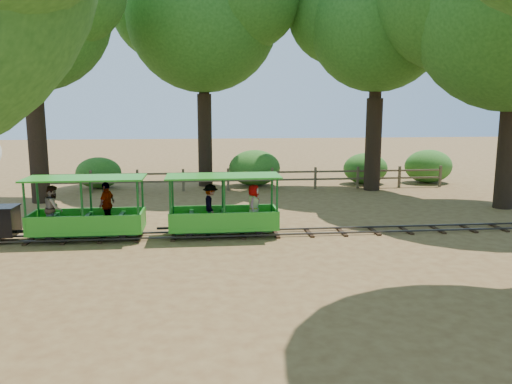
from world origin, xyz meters
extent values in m
plane|color=olive|center=(0.00, 0.00, 0.00)|extent=(90.00, 90.00, 0.00)
cube|color=#3F3D3A|center=(0.00, -0.30, 0.08)|extent=(22.00, 0.05, 0.05)
cube|color=#3F3D3A|center=(0.00, 0.30, 0.08)|extent=(22.00, 0.05, 0.05)
cube|color=#382314|center=(0.00, 0.00, 0.03)|extent=(0.12, 1.00, 0.05)
cube|color=#382314|center=(-5.00, 0.00, 0.03)|extent=(0.12, 1.00, 0.05)
cube|color=#382314|center=(5.00, 0.00, 0.03)|extent=(0.12, 1.00, 0.05)
cylinder|color=maroon|center=(-7.90, 0.38, 0.29)|extent=(0.38, 0.06, 0.38)
cube|color=green|center=(-5.39, 0.00, 0.30)|extent=(3.12, 1.19, 0.09)
cube|color=#12511A|center=(-5.39, 0.00, 0.19)|extent=(2.81, 0.46, 0.13)
cube|color=green|center=(-5.39, -0.56, 0.58)|extent=(3.12, 0.06, 0.46)
cube|color=green|center=(-5.39, 0.56, 0.58)|extent=(3.12, 0.06, 0.46)
cube|color=green|center=(-5.39, 0.00, 1.77)|extent=(3.26, 1.33, 0.05)
cylinder|color=#12511A|center=(-6.88, -0.54, 1.04)|extent=(0.06, 0.06, 1.47)
cylinder|color=#12511A|center=(-6.88, 0.54, 1.04)|extent=(0.06, 0.06, 1.47)
cylinder|color=#12511A|center=(-3.90, -0.54, 1.04)|extent=(0.06, 0.06, 1.47)
cylinder|color=#12511A|center=(-3.90, 0.54, 1.04)|extent=(0.06, 0.06, 1.47)
cube|color=#12511A|center=(-6.33, 0.00, 0.53)|extent=(0.11, 1.01, 0.37)
cube|color=#12511A|center=(-5.39, 0.00, 0.53)|extent=(0.11, 1.01, 0.37)
cube|color=#12511A|center=(-4.46, 0.00, 0.53)|extent=(0.11, 1.01, 0.37)
cylinder|color=black|center=(-6.39, -0.31, 0.23)|extent=(0.26, 0.06, 0.26)
cylinder|color=black|center=(-6.39, 0.31, 0.23)|extent=(0.26, 0.06, 0.26)
cylinder|color=black|center=(-4.39, -0.31, 0.23)|extent=(0.26, 0.06, 0.26)
cylinder|color=black|center=(-4.39, 0.31, 0.23)|extent=(0.26, 0.06, 0.26)
imported|color=gray|center=(-6.22, -0.25, 0.98)|extent=(0.55, 0.67, 1.27)
imported|color=gray|center=(-4.86, 0.14, 0.99)|extent=(0.54, 0.81, 1.28)
cube|color=green|center=(-1.54, 0.00, 0.30)|extent=(3.12, 1.19, 0.09)
cube|color=#12511A|center=(-1.54, 0.00, 0.19)|extent=(2.81, 0.46, 0.13)
cube|color=green|center=(-1.54, -0.56, 0.58)|extent=(3.12, 0.06, 0.46)
cube|color=green|center=(-1.54, 0.56, 0.58)|extent=(3.12, 0.06, 0.46)
cube|color=green|center=(-1.54, 0.00, 1.77)|extent=(3.26, 1.33, 0.05)
cylinder|color=#12511A|center=(-3.03, -0.54, 1.04)|extent=(0.06, 0.06, 1.47)
cylinder|color=#12511A|center=(-3.03, 0.54, 1.04)|extent=(0.06, 0.06, 1.47)
cylinder|color=#12511A|center=(-0.05, -0.54, 1.04)|extent=(0.06, 0.06, 1.47)
cylinder|color=#12511A|center=(-0.05, 0.54, 1.04)|extent=(0.06, 0.06, 1.47)
cube|color=#12511A|center=(-2.48, 0.00, 0.53)|extent=(0.11, 1.01, 0.37)
cube|color=#12511A|center=(-1.54, 0.00, 0.53)|extent=(0.11, 1.01, 0.37)
cube|color=#12511A|center=(-0.60, 0.00, 0.53)|extent=(0.11, 1.01, 0.37)
cylinder|color=black|center=(-2.54, -0.31, 0.23)|extent=(0.26, 0.06, 0.26)
cylinder|color=black|center=(-2.54, 0.31, 0.23)|extent=(0.26, 0.06, 0.26)
cylinder|color=black|center=(-0.54, -0.31, 0.23)|extent=(0.26, 0.06, 0.26)
cylinder|color=black|center=(-0.54, 0.31, 0.23)|extent=(0.26, 0.06, 0.26)
imported|color=gray|center=(-1.91, 0.11, 0.93)|extent=(0.48, 0.78, 1.17)
imported|color=gray|center=(-0.68, -0.17, 0.94)|extent=(0.55, 0.67, 1.19)
cylinder|color=#2D2116|center=(-8.50, 6.00, 2.05)|extent=(0.70, 0.70, 4.09)
cylinder|color=#2D2116|center=(-8.50, 6.00, 5.26)|extent=(0.52, 0.53, 2.34)
sphere|color=#215119|center=(-8.50, 6.00, 7.36)|extent=(6.15, 6.15, 6.15)
cylinder|color=#2D2116|center=(-2.00, 9.50, 2.16)|extent=(0.66, 0.66, 4.32)
cylinder|color=#2D2116|center=(-2.00, 9.50, 5.55)|extent=(0.50, 0.50, 2.47)
sphere|color=#215119|center=(-2.00, 9.50, 7.83)|extent=(6.95, 6.95, 6.95)
sphere|color=#215119|center=(-3.56, 10.72, 8.52)|extent=(5.56, 5.56, 5.56)
cylinder|color=#2D2116|center=(5.50, 7.50, 2.05)|extent=(0.72, 0.72, 4.10)
cylinder|color=#2D2116|center=(5.50, 7.50, 5.28)|extent=(0.54, 0.54, 2.35)
sphere|color=#215119|center=(5.50, 7.50, 7.35)|extent=(6.00, 6.00, 6.00)
sphere|color=#215119|center=(7.00, 6.60, 8.10)|extent=(4.50, 4.50, 4.50)
sphere|color=#215119|center=(4.15, 8.55, 7.95)|extent=(4.80, 4.80, 4.80)
cylinder|color=#2D2116|center=(9.00, 3.00, 1.95)|extent=(0.68, 0.68, 3.89)
cube|color=brown|center=(-9.00, 8.00, 0.50)|extent=(0.10, 0.10, 1.00)
cube|color=brown|center=(-7.00, 8.00, 0.50)|extent=(0.10, 0.10, 1.00)
cube|color=brown|center=(-5.00, 8.00, 0.50)|extent=(0.10, 0.10, 1.00)
cube|color=brown|center=(-3.00, 8.00, 0.50)|extent=(0.10, 0.10, 1.00)
cube|color=brown|center=(-1.00, 8.00, 0.50)|extent=(0.10, 0.10, 1.00)
cube|color=brown|center=(1.00, 8.00, 0.50)|extent=(0.10, 0.10, 1.00)
cube|color=brown|center=(3.00, 8.00, 0.50)|extent=(0.10, 0.10, 1.00)
cube|color=brown|center=(5.00, 8.00, 0.50)|extent=(0.10, 0.10, 1.00)
cube|color=brown|center=(7.00, 8.00, 0.50)|extent=(0.10, 0.10, 1.00)
cube|color=brown|center=(9.00, 8.00, 0.50)|extent=(0.10, 0.10, 1.00)
cube|color=brown|center=(0.00, 8.00, 0.80)|extent=(18.00, 0.06, 0.08)
cube|color=brown|center=(0.00, 8.00, 0.45)|extent=(18.00, 0.06, 0.08)
ellipsoid|color=#2D6B1E|center=(-6.92, 9.30, 0.72)|extent=(2.07, 1.59, 1.43)
ellipsoid|color=#2D6B1E|center=(0.34, 9.30, 0.85)|extent=(2.46, 1.89, 1.70)
ellipsoid|color=#2D6B1E|center=(5.79, 9.30, 0.75)|extent=(2.17, 1.67, 1.50)
ellipsoid|color=#2D6B1E|center=(9.00, 9.30, 0.82)|extent=(2.37, 1.82, 1.64)
camera|label=1|loc=(-2.11, -14.20, 3.74)|focal=35.00mm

